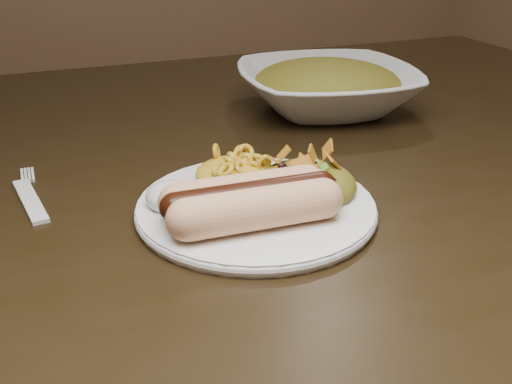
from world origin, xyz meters
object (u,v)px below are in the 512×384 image
object	(u,v)px
plate	(256,207)
serving_bowl	(327,89)
table	(141,231)
fork	(30,201)

from	to	relation	value
plate	serving_bowl	distance (m)	0.33
table	serving_bowl	bearing A→B (deg)	16.37
serving_bowl	fork	bearing A→B (deg)	-158.35
table	fork	bearing A→B (deg)	-146.79
fork	serving_bowl	size ratio (longest dim) A/B	0.50
plate	serving_bowl	bearing A→B (deg)	51.40
serving_bowl	plate	bearing A→B (deg)	-128.60
plate	fork	world-z (taller)	plate
fork	serving_bowl	distance (m)	0.43
plate	table	bearing A→B (deg)	114.55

